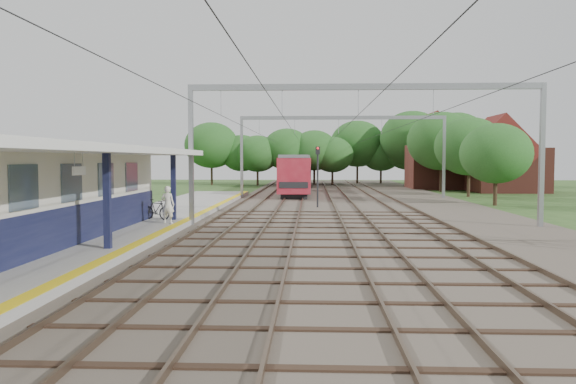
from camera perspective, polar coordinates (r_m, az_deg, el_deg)
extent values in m
plane|color=#2D4C1E|center=(12.94, -1.92, -11.62)|extent=(160.00, 160.00, 0.00)
cube|color=#473D33|center=(42.70, 6.52, -1.12)|extent=(18.00, 90.00, 0.10)
cube|color=gray|center=(27.97, -15.21, -3.29)|extent=(5.00, 52.00, 0.35)
cube|color=yellow|center=(27.35, -10.71, -3.00)|extent=(0.45, 52.00, 0.01)
cube|color=beige|center=(21.86, -24.37, -0.35)|extent=(3.20, 18.00, 3.40)
cube|color=#101434|center=(21.26, -20.40, -3.06)|extent=(0.06, 18.00, 1.40)
cube|color=slate|center=(21.15, -20.46, 0.98)|extent=(0.05, 16.00, 1.30)
cube|color=#101434|center=(19.75, -17.89, -0.87)|extent=(0.22, 0.22, 3.20)
cube|color=#101434|center=(28.34, -11.56, 0.45)|extent=(0.22, 0.22, 3.20)
cube|color=silver|center=(20.44, -22.99, 3.99)|extent=(6.40, 20.00, 0.24)
cube|color=white|center=(17.88, -20.47, 2.03)|extent=(0.06, 0.85, 0.26)
cube|color=brown|center=(42.90, -4.50, -0.92)|extent=(0.07, 88.00, 0.15)
cube|color=brown|center=(42.75, -2.59, -0.93)|extent=(0.07, 88.00, 0.15)
cube|color=brown|center=(42.64, -0.49, -0.93)|extent=(0.07, 88.00, 0.15)
cube|color=brown|center=(42.59, 1.44, -0.94)|extent=(0.07, 88.00, 0.15)
cube|color=brown|center=(42.61, 4.48, -0.95)|extent=(0.07, 88.00, 0.15)
cube|color=brown|center=(42.69, 6.41, -0.95)|extent=(0.07, 88.00, 0.15)
cube|color=brown|center=(42.89, 9.30, -0.95)|extent=(0.07, 88.00, 0.15)
cube|color=brown|center=(43.09, 11.19, -0.95)|extent=(0.07, 88.00, 0.15)
cube|color=gray|center=(28.11, -9.82, 3.60)|extent=(0.22, 0.22, 7.00)
cube|color=gray|center=(29.61, 24.38, 3.34)|extent=(0.22, 0.22, 7.00)
cube|color=gray|center=(27.81, 7.80, 10.55)|extent=(17.00, 0.20, 0.30)
cube|color=gray|center=(47.84, -4.72, 3.50)|extent=(0.22, 0.22, 7.00)
cube|color=gray|center=(48.74, 15.56, 3.39)|extent=(0.22, 0.22, 7.00)
cube|color=gray|center=(47.67, 5.54, 7.53)|extent=(17.00, 0.20, 0.30)
cylinder|color=black|center=(42.76, -3.57, 6.21)|extent=(0.02, 88.00, 0.02)
cylinder|color=black|center=(42.55, 0.48, 6.23)|extent=(0.02, 88.00, 0.02)
cylinder|color=black|center=(42.58, 5.49, 6.21)|extent=(0.02, 88.00, 0.02)
cylinder|color=black|center=(42.92, 10.32, 6.15)|extent=(0.02, 88.00, 0.02)
cylinder|color=#382619|center=(74.30, -6.04, 1.84)|extent=(0.28, 0.28, 2.88)
ellipsoid|color=#224E1C|center=(74.30, -6.06, 4.55)|extent=(6.72, 6.72, 5.76)
cylinder|color=#382619|center=(75.66, -1.32, 1.74)|extent=(0.28, 0.28, 2.52)
ellipsoid|color=#224E1C|center=(75.64, -1.32, 4.08)|extent=(5.88, 5.88, 5.04)
cylinder|color=#382619|center=(72.50, 3.27, 1.95)|extent=(0.28, 0.28, 3.24)
ellipsoid|color=#224E1C|center=(72.51, 3.28, 5.08)|extent=(7.56, 7.56, 6.48)
cylinder|color=#382619|center=(74.83, 7.84, 1.76)|extent=(0.28, 0.28, 2.70)
ellipsoid|color=#224E1C|center=(74.81, 7.86, 4.29)|extent=(6.30, 6.30, 5.40)
cylinder|color=#382619|center=(52.29, 17.45, 0.89)|extent=(0.28, 0.28, 2.52)
ellipsoid|color=#224E1C|center=(52.26, 17.51, 4.26)|extent=(5.88, 5.88, 5.04)
cylinder|color=#382619|center=(67.96, 14.37, 1.61)|extent=(0.28, 0.28, 2.88)
ellipsoid|color=#224E1C|center=(67.95, 14.41, 4.58)|extent=(6.72, 6.72, 5.76)
cube|color=brown|center=(61.82, 21.37, 2.08)|extent=(7.00, 6.00, 4.50)
cube|color=maroon|center=(61.84, 21.43, 5.00)|extent=(4.99, 6.12, 4.99)
cube|color=brown|center=(66.21, 15.59, 2.47)|extent=(8.00, 6.00, 5.00)
cube|color=maroon|center=(66.25, 15.63, 5.41)|extent=(5.52, 6.12, 5.52)
imported|color=white|center=(26.82, -12.12, -1.26)|extent=(0.70, 0.52, 1.76)
imported|color=black|center=(28.64, -13.23, -1.74)|extent=(1.72, 1.18, 1.01)
cube|color=black|center=(53.24, 0.87, 0.07)|extent=(2.17, 15.49, 0.44)
cube|color=maroon|center=(53.17, 0.87, 1.89)|extent=(2.71, 16.84, 2.92)
cube|color=black|center=(53.17, 0.87, 2.20)|extent=(2.75, 15.49, 0.84)
cube|color=slate|center=(53.16, 0.87, 3.59)|extent=(2.50, 16.84, 0.28)
cube|color=black|center=(70.65, 1.26, 0.87)|extent=(2.17, 15.49, 0.44)
cube|color=maroon|center=(70.60, 1.26, 2.24)|extent=(2.71, 16.84, 2.92)
cube|color=black|center=(70.60, 1.26, 2.47)|extent=(2.75, 15.49, 0.84)
cube|color=slate|center=(70.59, 1.26, 3.52)|extent=(2.50, 16.84, 0.28)
cylinder|color=black|center=(38.02, 3.03, 1.18)|extent=(0.13, 0.13, 3.85)
cube|color=black|center=(38.00, 3.04, 4.23)|extent=(0.30, 0.20, 0.53)
sphere|color=red|center=(37.91, 3.04, 4.46)|extent=(0.13, 0.13, 0.13)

